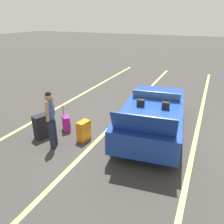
{
  "coord_description": "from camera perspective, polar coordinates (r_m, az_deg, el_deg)",
  "views": [
    {
      "loc": [
        -6.2,
        -1.43,
        3.46
      ],
      "look_at": [
        -0.6,
        1.13,
        0.75
      ],
      "focal_mm": 35.09,
      "sensor_mm": 36.0,
      "label": 1
    }
  ],
  "objects": [
    {
      "name": "suitcase_large_black",
      "position": [
        7.03,
        -17.73,
        -3.57
      ],
      "size": [
        0.55,
        0.43,
        0.74
      ],
      "rotation": [
        0.0,
        0.0,
        1.23
      ],
      "color": "black",
      "rests_on": "ground_plane"
    },
    {
      "name": "convertible_car",
      "position": [
        7.16,
        10.79,
        -0.3
      ],
      "size": [
        4.36,
        2.27,
        1.51
      ],
      "rotation": [
        0.0,
        0.0,
        0.13
      ],
      "color": "navy",
      "rests_on": "ground_plane"
    },
    {
      "name": "lot_line_far",
      "position": [
        8.97,
        -15.55,
        0.15
      ],
      "size": [
        18.0,
        0.12,
        0.01
      ],
      "primitive_type": "cube",
      "color": "#EAE066",
      "rests_on": "ground_plane"
    },
    {
      "name": "lot_line_near",
      "position": [
        7.1,
        20.81,
        -7.13
      ],
      "size": [
        18.0,
        0.12,
        0.01
      ],
      "primitive_type": "cube",
      "color": "#EAE066",
      "rests_on": "ground_plane"
    },
    {
      "name": "suitcase_small_carryon",
      "position": [
        7.28,
        -11.86,
        -2.94
      ],
      "size": [
        0.38,
        0.38,
        0.86
      ],
      "rotation": [
        0.0,
        0.0,
        5.51
      ],
      "color": "#991E8C",
      "rests_on": "ground_plane"
    },
    {
      "name": "lot_line_mid",
      "position": [
        7.63,
        0.37,
        -3.22
      ],
      "size": [
        18.0,
        0.12,
        0.01
      ],
      "primitive_type": "cube",
      "color": "#EAE066",
      "rests_on": "ground_plane"
    },
    {
      "name": "ground_plane",
      "position": [
        7.24,
        10.23,
        -5.2
      ],
      "size": [
        80.0,
        80.0,
        0.0
      ],
      "primitive_type": "plane",
      "color": "#383533"
    },
    {
      "name": "suitcase_medium_bright",
      "position": [
        6.61,
        -7.37,
        -4.91
      ],
      "size": [
        0.43,
        0.3,
        0.62
      ],
      "rotation": [
        0.0,
        0.0,
        1.4
      ],
      "color": "orange",
      "rests_on": "ground_plane"
    },
    {
      "name": "traveler_person",
      "position": [
        6.19,
        -15.63,
        -1.29
      ],
      "size": [
        0.59,
        0.32,
        1.65
      ],
      "rotation": [
        0.0,
        0.0,
        -1.21
      ],
      "color": "#1E2338",
      "rests_on": "ground_plane"
    }
  ]
}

